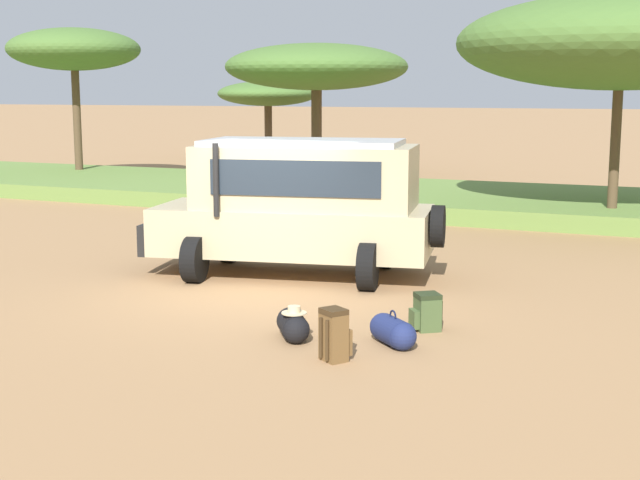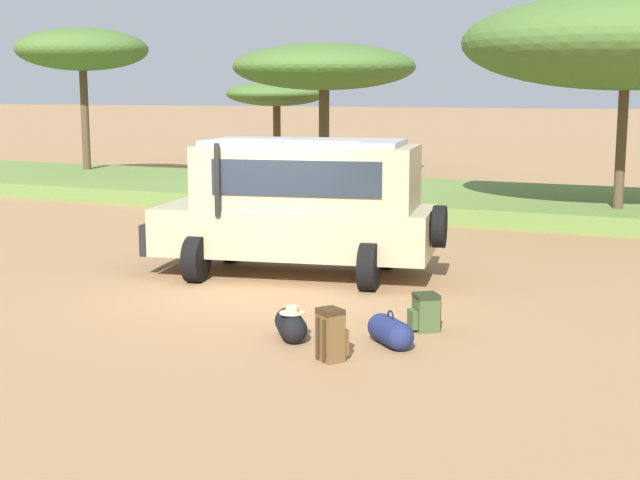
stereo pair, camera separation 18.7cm
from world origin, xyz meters
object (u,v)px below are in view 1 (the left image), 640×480
(backpack_cluster_center, at_px, (334,335))
(acacia_tree_right_mid, at_px, (621,42))
(acacia_tree_far_left, at_px, (74,50))
(duffel_bag_soft_canvas, at_px, (393,331))
(backpack_beside_front_wheel, at_px, (427,312))
(acacia_tree_left_mid, at_px, (268,94))
(duffel_bag_low_black_case, at_px, (293,325))
(acacia_tree_centre_back, at_px, (316,67))
(safari_vehicle, at_px, (299,204))

(backpack_cluster_center, bearing_deg, acacia_tree_right_mid, 81.64)
(acacia_tree_far_left, bearing_deg, duffel_bag_soft_canvas, -41.53)
(acacia_tree_far_left, distance_m, acacia_tree_right_mid, 19.36)
(backpack_beside_front_wheel, relative_size, acacia_tree_left_mid, 0.10)
(duffel_bag_low_black_case, bearing_deg, backpack_cluster_center, -37.46)
(duffel_bag_low_black_case, xyz_separation_m, acacia_tree_centre_back, (-9.19, 21.38, 3.99))
(backpack_cluster_center, bearing_deg, backpack_beside_front_wheel, 71.31)
(acacia_tree_left_mid, distance_m, acacia_tree_centre_back, 9.63)
(backpack_beside_front_wheel, bearing_deg, safari_vehicle, 140.28)
(backpack_cluster_center, height_order, duffel_bag_soft_canvas, backpack_cluster_center)
(acacia_tree_centre_back, relative_size, acacia_tree_right_mid, 0.89)
(backpack_cluster_center, distance_m, duffel_bag_low_black_case, 1.13)
(backpack_cluster_center, distance_m, acacia_tree_left_mid, 33.75)
(acacia_tree_left_mid, bearing_deg, backpack_beside_front_wheel, -59.02)
(safari_vehicle, relative_size, acacia_tree_far_left, 0.99)
(backpack_cluster_center, xyz_separation_m, acacia_tree_right_mid, (1.91, 13.03, 4.12))
(duffel_bag_soft_canvas, distance_m, acacia_tree_right_mid, 12.91)
(backpack_cluster_center, relative_size, duffel_bag_soft_canvas, 0.87)
(safari_vehicle, relative_size, acacia_tree_right_mid, 0.69)
(acacia_tree_left_mid, bearing_deg, safari_vehicle, -61.81)
(duffel_bag_low_black_case, bearing_deg, duffel_bag_soft_canvas, 10.19)
(backpack_beside_front_wheel, bearing_deg, acacia_tree_centre_back, 117.88)
(acacia_tree_left_mid, bearing_deg, backpack_cluster_center, -61.52)
(acacia_tree_left_mid, bearing_deg, acacia_tree_right_mid, -42.66)
(backpack_beside_front_wheel, distance_m, acacia_tree_right_mid, 12.03)
(backpack_beside_front_wheel, distance_m, acacia_tree_far_left, 23.45)
(acacia_tree_far_left, bearing_deg, safari_vehicle, -39.52)
(backpack_cluster_center, relative_size, acacia_tree_far_left, 0.12)
(safari_vehicle, xyz_separation_m, acacia_tree_left_mid, (-13.44, 25.07, 1.84))
(duffel_bag_soft_canvas, relative_size, acacia_tree_left_mid, 0.14)
(backpack_beside_front_wheel, height_order, acacia_tree_right_mid, acacia_tree_right_mid)
(backpack_beside_front_wheel, bearing_deg, backpack_cluster_center, -108.69)
(safari_vehicle, xyz_separation_m, acacia_tree_far_left, (-14.53, 11.99, 3.44))
(safari_vehicle, height_order, duffel_bag_low_black_case, safari_vehicle)
(safari_vehicle, bearing_deg, duffel_bag_soft_canvas, -49.65)
(acacia_tree_centre_back, distance_m, acacia_tree_right_mid, 15.03)
(acacia_tree_right_mid, bearing_deg, backpack_cluster_center, -98.36)
(acacia_tree_left_mid, height_order, acacia_tree_right_mid, acacia_tree_right_mid)
(safari_vehicle, relative_size, duffel_bag_soft_canvas, 7.25)
(acacia_tree_far_left, bearing_deg, backpack_cluster_center, -43.90)
(backpack_cluster_center, bearing_deg, acacia_tree_left_mid, 118.48)
(safari_vehicle, bearing_deg, acacia_tree_right_mid, 62.12)
(backpack_beside_front_wheel, xyz_separation_m, acacia_tree_right_mid, (1.30, 11.20, 4.18))
(duffel_bag_soft_canvas, bearing_deg, safari_vehicle, 130.35)
(backpack_cluster_center, xyz_separation_m, acacia_tree_far_left, (-17.13, 16.49, 4.41))
(acacia_tree_left_mid, bearing_deg, duffel_bag_soft_canvas, -60.09)
(backpack_cluster_center, relative_size, acacia_tree_right_mid, 0.08)
(duffel_bag_soft_canvas, height_order, acacia_tree_left_mid, acacia_tree_left_mid)
(duffel_bag_soft_canvas, distance_m, acacia_tree_far_left, 23.91)
(acacia_tree_centre_back, bearing_deg, duffel_bag_soft_canvas, -63.54)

